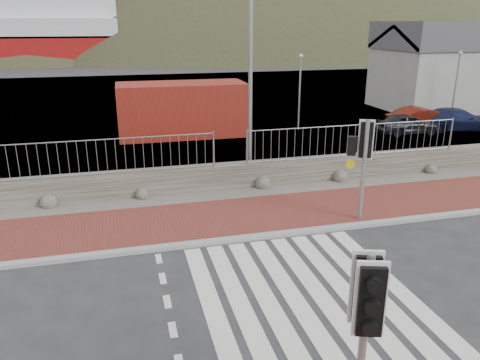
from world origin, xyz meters
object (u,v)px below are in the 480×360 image
object	(u,v)px
car_b	(422,119)
car_a	(407,124)
traffic_signal_far	(364,149)
streetlight	(255,46)
car_c	(458,120)
shipping_container	(182,109)
traffic_signal_near	(366,309)

from	to	relation	value
car_b	car_a	bearing A→B (deg)	111.85
traffic_signal_far	streetlight	distance (m)	5.74
traffic_signal_far	streetlight	size ratio (longest dim) A/B	0.36
traffic_signal_far	car_a	size ratio (longest dim) A/B	0.94
car_b	car_c	xyz separation A→B (m)	(1.93, -0.48, -0.03)
traffic_signal_far	shipping_container	world-z (taller)	traffic_signal_far
traffic_signal_near	car_c	bearing A→B (deg)	66.11
traffic_signal_near	traffic_signal_far	size ratio (longest dim) A/B	0.94
car_a	shipping_container	bearing A→B (deg)	79.66
shipping_container	traffic_signal_near	bearing A→B (deg)	-89.88
car_c	car_b	bearing A→B (deg)	91.12
traffic_signal_far	streetlight	xyz separation A→B (m)	(-1.95, 4.69, 2.67)
car_a	car_c	xyz separation A→B (m)	(3.23, 0.11, 0.05)
streetlight	shipping_container	bearing A→B (deg)	96.81
car_a	car_c	world-z (taller)	car_c
car_b	traffic_signal_far	bearing A→B (deg)	135.40
shipping_container	car_b	bearing A→B (deg)	-8.94
streetlight	traffic_signal_near	bearing A→B (deg)	-103.34
streetlight	car_c	world-z (taller)	streetlight
traffic_signal_near	traffic_signal_far	xyz separation A→B (m)	(3.78, 7.00, 0.15)
traffic_signal_near	streetlight	distance (m)	12.16
traffic_signal_far	car_c	size ratio (longest dim) A/B	0.74
streetlight	shipping_container	world-z (taller)	streetlight
traffic_signal_near	car_b	world-z (taller)	traffic_signal_near
streetlight	shipping_container	xyz separation A→B (m)	(-1.60, 8.04, -3.54)
streetlight	car_c	distance (m)	14.99
traffic_signal_far	car_a	distance (m)	12.94
car_c	car_a	bearing A→B (deg)	107.04
shipping_container	car_c	distance (m)	15.19
shipping_container	traffic_signal_far	bearing A→B (deg)	-73.62
car_b	traffic_signal_near	bearing A→B (deg)	140.28
traffic_signal_far	shipping_container	distance (m)	13.24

